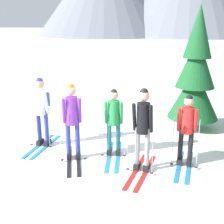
# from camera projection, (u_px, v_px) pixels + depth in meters

# --- Properties ---
(ground_plane) EXTENTS (400.00, 400.00, 0.00)m
(ground_plane) POSITION_uv_depth(u_px,v_px,m) (102.00, 159.00, 7.11)
(ground_plane) COLOR white
(skier_in_white) EXTENTS (0.61, 1.66, 1.84)m
(skier_in_white) POSITION_uv_depth(u_px,v_px,m) (42.00, 108.00, 7.63)
(skier_in_white) COLOR #1E84D1
(skier_in_white) RESTS_ON ground
(skier_in_purple) EXTENTS (0.84, 1.72, 1.85)m
(skier_in_purple) POSITION_uv_depth(u_px,v_px,m) (72.00, 117.00, 6.86)
(skier_in_purple) COLOR black
(skier_in_purple) RESTS_ON ground
(skier_in_green) EXTENTS (0.61, 1.81, 1.67)m
(skier_in_green) POSITION_uv_depth(u_px,v_px,m) (114.00, 120.00, 7.09)
(skier_in_green) COLOR #1E84D1
(skier_in_green) RESTS_ON ground
(skier_in_black) EXTENTS (0.60, 1.76, 1.87)m
(skier_in_black) POSITION_uv_depth(u_px,v_px,m) (143.00, 125.00, 6.29)
(skier_in_black) COLOR red
(skier_in_black) RESTS_ON ground
(skier_in_red) EXTENTS (0.61, 1.67, 1.66)m
(skier_in_red) POSITION_uv_depth(u_px,v_px,m) (187.00, 127.00, 6.58)
(skier_in_red) COLOR #1E84D1
(skier_in_red) RESTS_ON ground
(pine_tree_near) EXTENTS (1.52, 1.52, 3.68)m
(pine_tree_near) POSITION_uv_depth(u_px,v_px,m) (195.00, 75.00, 8.74)
(pine_tree_near) COLOR #51381E
(pine_tree_near) RESTS_ON ground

